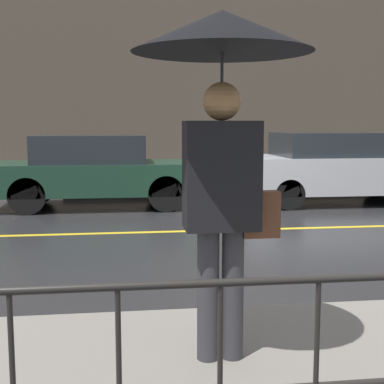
# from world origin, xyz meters

# --- Properties ---
(ground_plane) EXTENTS (80.00, 80.00, 0.00)m
(ground_plane) POSITION_xyz_m (0.00, 0.00, 0.00)
(ground_plane) COLOR #262628
(sidewalk_far) EXTENTS (28.00, 1.65, 0.12)m
(sidewalk_far) POSITION_xyz_m (0.00, 4.66, 0.06)
(sidewalk_far) COLOR slate
(sidewalk_far) RESTS_ON ground_plane
(lane_marking) EXTENTS (25.20, 0.12, 0.01)m
(lane_marking) POSITION_xyz_m (0.00, 0.00, 0.00)
(lane_marking) COLOR gold
(lane_marking) RESTS_ON ground_plane
(building_storefront) EXTENTS (28.00, 0.30, 5.97)m
(building_storefront) POSITION_xyz_m (0.00, 5.64, 2.99)
(building_storefront) COLOR #4C4238
(building_storefront) RESTS_ON ground_plane
(pedestrian) EXTENTS (1.14, 1.14, 2.24)m
(pedestrian) POSITION_xyz_m (-1.70, -4.81, 1.90)
(pedestrian) COLOR #333338
(pedestrian) RESTS_ON sidewalk_near
(car_dark_green) EXTENTS (4.16, 1.71, 1.45)m
(car_dark_green) POSITION_xyz_m (-2.85, 2.70, 0.75)
(car_dark_green) COLOR #193828
(car_dark_green) RESTS_ON ground_plane
(car_silver) EXTENTS (4.29, 1.89, 1.49)m
(car_silver) POSITION_xyz_m (2.18, 2.70, 0.76)
(car_silver) COLOR #B2B5BA
(car_silver) RESTS_ON ground_plane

